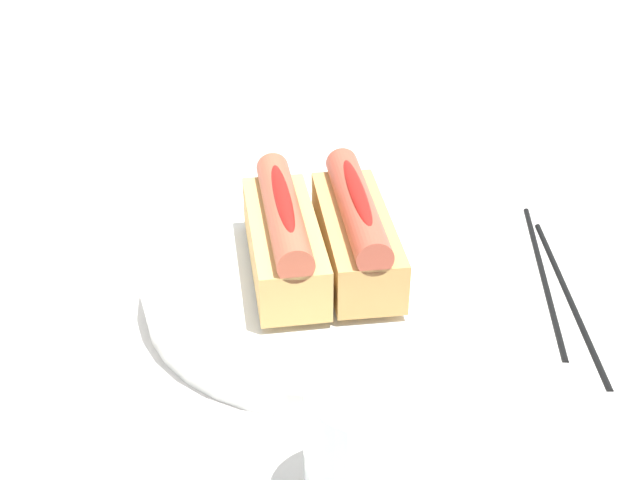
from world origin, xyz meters
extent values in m
plane|color=beige|center=(0.00, 0.00, 0.00)|extent=(2.40, 2.40, 0.00)
cylinder|color=white|center=(0.00, 0.00, 0.01)|extent=(0.27, 0.27, 0.02)
torus|color=white|center=(0.00, 0.00, 0.02)|extent=(0.27, 0.27, 0.01)
cube|color=tan|center=(0.01, -0.03, 0.05)|extent=(0.15, 0.06, 0.04)
cylinder|color=#B24C38|center=(0.01, -0.03, 0.08)|extent=(0.15, 0.04, 0.03)
ellipsoid|color=red|center=(0.01, -0.03, 0.09)|extent=(0.11, 0.02, 0.01)
cube|color=tan|center=(0.00, 0.03, 0.05)|extent=(0.15, 0.07, 0.04)
cylinder|color=#BC563D|center=(0.00, 0.03, 0.08)|extent=(0.15, 0.04, 0.03)
ellipsoid|color=red|center=(0.00, 0.03, 0.09)|extent=(0.11, 0.02, 0.01)
cylinder|color=white|center=(-0.20, -0.02, 0.04)|extent=(0.07, 0.07, 0.09)
cylinder|color=silver|center=(-0.20, -0.02, 0.02)|extent=(0.06, 0.06, 0.04)
cylinder|color=black|center=(0.02, -0.18, 0.00)|extent=(0.22, 0.03, 0.01)
cylinder|color=black|center=(-0.01, -0.20, 0.00)|extent=(0.22, 0.01, 0.01)
camera|label=1|loc=(-0.52, 0.02, 0.37)|focal=45.37mm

